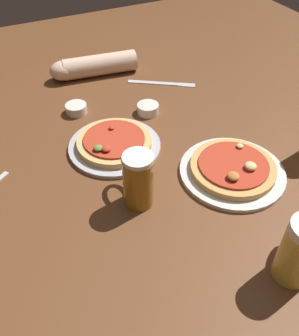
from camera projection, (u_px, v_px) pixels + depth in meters
name	position (u px, v px, depth m)	size (l,w,h in m)	color
ground_plane	(149.00, 177.00, 0.98)	(2.40, 2.40, 0.03)	brown
pizza_plate_near	(233.00, 169.00, 0.96)	(0.28, 0.28, 0.05)	silver
pizza_plate_far	(114.00, 144.00, 1.04)	(0.27, 0.27, 0.05)	#B2B2B7
beer_mug_pale	(137.00, 179.00, 0.85)	(0.07, 0.13, 0.15)	#9E6619
ramekin_sauce	(148.00, 109.00, 1.17)	(0.07, 0.07, 0.03)	silver
ramekin_butter	(76.00, 109.00, 1.17)	(0.07, 0.07, 0.03)	silver
knife_right	(162.00, 83.00, 1.32)	(0.22, 0.15, 0.01)	silver
diner_arm	(91.00, 66.00, 1.34)	(0.32, 0.11, 0.08)	beige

